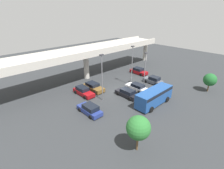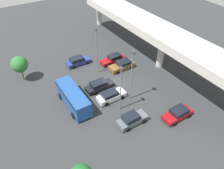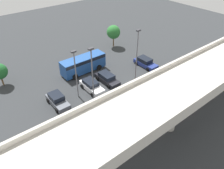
# 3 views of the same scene
# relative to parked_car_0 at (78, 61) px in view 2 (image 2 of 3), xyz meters

# --- Properties ---
(ground_plane) EXTENTS (96.41, 96.41, 0.00)m
(ground_plane) POSITION_rel_parked_car_0_xyz_m (8.62, 2.30, -0.71)
(ground_plane) COLOR #2D3033
(highway_overpass) EXTENTS (46.17, 6.19, 7.12)m
(highway_overpass) POSITION_rel_parked_car_0_xyz_m (8.62, 12.56, 5.18)
(highway_overpass) COLOR #BCB7AD
(highway_overpass) RESTS_ON ground_plane
(parked_car_0) EXTENTS (2.06, 4.54, 1.51)m
(parked_car_0) POSITION_rel_parked_car_0_xyz_m (0.00, 0.00, 0.00)
(parked_car_0) COLOR navy
(parked_car_0) RESTS_ON ground_plane
(parked_car_1) EXTENTS (2.00, 4.83, 1.54)m
(parked_car_1) POSITION_rel_parked_car_0_xyz_m (2.99, 5.97, 0.01)
(parked_car_1) COLOR maroon
(parked_car_1) RESTS_ON ground_plane
(parked_car_2) EXTENTS (2.20, 4.81, 1.52)m
(parked_car_2) POSITION_rel_parked_car_0_xyz_m (5.60, 6.25, 0.01)
(parked_car_2) COLOR brown
(parked_car_2) RESTS_ON ground_plane
(parked_car_3) EXTENTS (2.02, 4.64, 1.48)m
(parked_car_3) POSITION_rel_parked_car_0_xyz_m (8.44, -0.21, -0.00)
(parked_car_3) COLOR black
(parked_car_3) RESTS_ON ground_plane
(parked_car_4) EXTENTS (1.98, 4.51, 1.57)m
(parked_car_4) POSITION_rel_parked_car_0_xyz_m (11.60, 0.06, 0.04)
(parked_car_4) COLOR silver
(parked_car_4) RESTS_ON ground_plane
(parked_car_5) EXTENTS (2.01, 4.31, 1.62)m
(parked_car_5) POSITION_rel_parked_car_0_xyz_m (17.18, -0.08, 0.04)
(parked_car_5) COLOR #515660
(parked_car_5) RESTS_ON ground_plane
(parked_car_6) EXTENTS (2.10, 4.45, 1.52)m
(parked_car_6) POSITION_rel_parked_car_0_xyz_m (19.73, 5.99, 0.01)
(parked_car_6) COLOR maroon
(parked_car_6) RESTS_ON ground_plane
(shuttle_bus) EXTENTS (7.72, 2.65, 2.70)m
(shuttle_bus) POSITION_rel_parked_car_0_xyz_m (9.61, -5.26, 0.91)
(shuttle_bus) COLOR #1E478C
(shuttle_bus) RESTS_ON ground_plane
(lamp_post_near_aisle) EXTENTS (0.70, 0.35, 7.35)m
(lamp_post_near_aisle) POSITION_rel_parked_car_0_xyz_m (14.01, 0.13, 3.64)
(lamp_post_near_aisle) COLOR slate
(lamp_post_near_aisle) RESTS_ON ground_plane
(lamp_post_mid_lot) EXTENTS (0.70, 0.35, 8.40)m
(lamp_post_mid_lot) POSITION_rel_parked_car_0_xyz_m (12.99, 2.67, 4.18)
(lamp_post_mid_lot) COLOR slate
(lamp_post_mid_lot) RESTS_ON ground_plane
(lamp_post_by_overpass) EXTENTS (0.70, 0.35, 8.36)m
(lamp_post_by_overpass) POSITION_rel_parked_car_0_xyz_m (4.24, 1.88, 4.16)
(lamp_post_by_overpass) COLOR slate
(lamp_post_by_overpass) RESTS_ON ground_plane
(tree_front_left) EXTENTS (2.76, 2.76, 4.50)m
(tree_front_left) POSITION_rel_parked_car_0_xyz_m (-0.73, -9.96, 2.40)
(tree_front_left) COLOR brown
(tree_front_left) RESTS_ON ground_plane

